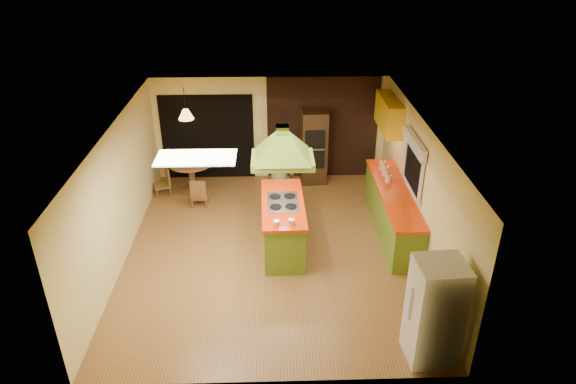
{
  "coord_description": "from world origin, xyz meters",
  "views": [
    {
      "loc": [
        0.06,
        -8.3,
        5.63
      ],
      "look_at": [
        0.33,
        0.18,
        1.15
      ],
      "focal_mm": 32.0,
      "sensor_mm": 36.0,
      "label": 1
    }
  ],
  "objects_px": {
    "kitchen_island": "(283,225)",
    "dining_table": "(191,170)",
    "refrigerator": "(435,312)",
    "canister_large": "(386,171)",
    "man": "(279,175)",
    "wall_oven": "(314,147)"
  },
  "relations": [
    {
      "from": "dining_table",
      "to": "canister_large",
      "type": "bearing_deg",
      "value": -15.58
    },
    {
      "from": "man",
      "to": "wall_oven",
      "type": "height_order",
      "value": "man"
    },
    {
      "from": "refrigerator",
      "to": "kitchen_island",
      "type": "bearing_deg",
      "value": 121.69
    },
    {
      "from": "kitchen_island",
      "to": "dining_table",
      "type": "xyz_separation_m",
      "value": [
        -2.06,
        2.39,
        0.05
      ]
    },
    {
      "from": "kitchen_island",
      "to": "man",
      "type": "distance_m",
      "value": 1.4
    },
    {
      "from": "canister_large",
      "to": "kitchen_island",
      "type": "bearing_deg",
      "value": -150.82
    },
    {
      "from": "kitchen_island",
      "to": "dining_table",
      "type": "distance_m",
      "value": 3.16
    },
    {
      "from": "man",
      "to": "wall_oven",
      "type": "distance_m",
      "value": 1.75
    },
    {
      "from": "refrigerator",
      "to": "wall_oven",
      "type": "bearing_deg",
      "value": 98.67
    },
    {
      "from": "man",
      "to": "refrigerator",
      "type": "relative_size",
      "value": 1.11
    },
    {
      "from": "man",
      "to": "wall_oven",
      "type": "relative_size",
      "value": 1.01
    },
    {
      "from": "man",
      "to": "kitchen_island",
      "type": "bearing_deg",
      "value": 107.14
    },
    {
      "from": "canister_large",
      "to": "wall_oven",
      "type": "bearing_deg",
      "value": 129.64
    },
    {
      "from": "refrigerator",
      "to": "dining_table",
      "type": "xyz_separation_m",
      "value": [
        -4.12,
        5.3,
        -0.27
      ]
    },
    {
      "from": "refrigerator",
      "to": "man",
      "type": "bearing_deg",
      "value": 112.81
    },
    {
      "from": "kitchen_island",
      "to": "wall_oven",
      "type": "bearing_deg",
      "value": 73.14
    },
    {
      "from": "refrigerator",
      "to": "canister_large",
      "type": "distance_m",
      "value": 4.12
    },
    {
      "from": "kitchen_island",
      "to": "canister_large",
      "type": "bearing_deg",
      "value": 27.9
    },
    {
      "from": "refrigerator",
      "to": "dining_table",
      "type": "height_order",
      "value": "refrigerator"
    },
    {
      "from": "refrigerator",
      "to": "canister_large",
      "type": "xyz_separation_m",
      "value": [
        0.12,
        4.12,
        0.21
      ]
    },
    {
      "from": "kitchen_island",
      "to": "dining_table",
      "type": "height_order",
      "value": "kitchen_island"
    },
    {
      "from": "refrigerator",
      "to": "wall_oven",
      "type": "xyz_separation_m",
      "value": [
        -1.25,
        5.77,
        0.08
      ]
    }
  ]
}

